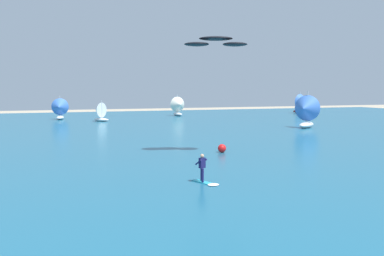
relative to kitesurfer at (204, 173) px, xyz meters
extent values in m
cube|color=#1E607F|center=(0.04, 32.02, -0.65)|extent=(160.00, 90.00, 0.10)
cube|color=#26B2CC|center=(-0.07, 0.18, -0.58)|extent=(0.91, 1.46, 0.05)
cylinder|color=#19194C|center=(-0.12, -0.03, -0.15)|extent=(0.14, 0.14, 0.80)
cylinder|color=#19194C|center=(-0.02, 0.39, -0.15)|extent=(0.14, 0.14, 0.80)
cube|color=#19194C|center=(-0.07, 0.18, 0.55)|extent=(0.41, 0.33, 0.60)
sphere|color=tan|center=(-0.07, 0.18, 0.96)|extent=(0.22, 0.22, 0.22)
cylinder|color=#19194C|center=(-0.30, 0.18, 0.60)|extent=(0.26, 0.50, 0.39)
cylinder|color=#19194C|center=(0.11, 0.33, 0.60)|extent=(0.26, 0.50, 0.39)
ellipsoid|color=white|center=(0.27, -0.71, -0.56)|extent=(0.87, 0.81, 0.08)
ellipsoid|color=black|center=(4.55, 9.32, 8.87)|extent=(3.12, 2.42, 0.32)
ellipsoid|color=black|center=(3.06, 9.80, 8.42)|extent=(2.43, 2.19, 0.32)
ellipsoid|color=black|center=(6.03, 8.84, 8.42)|extent=(2.43, 2.19, 0.32)
ellipsoid|color=white|center=(25.55, 26.59, -0.20)|extent=(4.32, 3.79, 0.81)
cylinder|color=silver|center=(25.71, 26.71, 2.36)|extent=(0.13, 0.13, 4.31)
cone|color=#3F72CC|center=(24.96, 26.14, 2.14)|extent=(3.69, 4.02, 3.62)
ellipsoid|color=white|center=(-6.70, 54.07, -0.27)|extent=(1.79, 3.70, 0.67)
cylinder|color=silver|center=(-6.67, 54.24, 1.84)|extent=(0.11, 0.11, 3.55)
cone|color=#3F72CC|center=(-6.80, 53.47, 1.66)|extent=(3.20, 2.02, 2.98)
ellipsoid|color=maroon|center=(44.54, 56.02, -0.22)|extent=(2.42, 4.26, 0.76)
cylinder|color=silver|center=(44.48, 56.21, 2.17)|extent=(0.13, 0.13, 4.03)
cone|color=#3F72CC|center=(44.72, 55.36, 1.97)|extent=(3.74, 2.61, 3.39)
ellipsoid|color=white|center=(-0.31, 47.34, -0.32)|extent=(2.79, 2.88, 0.56)
cylinder|color=silver|center=(-0.21, 47.24, 1.45)|extent=(0.09, 0.09, 2.98)
cone|color=white|center=(-0.66, 47.71, 1.30)|extent=(2.72, 2.67, 2.51)
ellipsoid|color=silver|center=(15.93, 56.50, -0.26)|extent=(1.59, 3.73, 0.68)
cylinder|color=silver|center=(15.92, 56.67, 1.89)|extent=(0.11, 0.11, 3.62)
cone|color=silver|center=(15.99, 55.88, 1.71)|extent=(3.18, 1.87, 3.04)
sphere|color=red|center=(5.47, 10.05, -0.25)|extent=(0.71, 0.71, 0.71)
camera|label=1|loc=(-8.26, -21.48, 4.81)|focal=37.93mm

